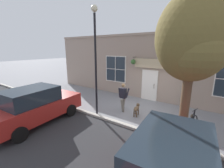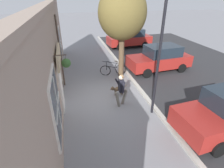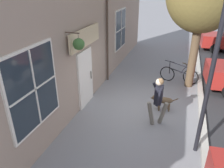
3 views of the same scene
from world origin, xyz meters
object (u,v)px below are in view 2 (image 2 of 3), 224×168
at_px(leaning_bicycle, 113,69).
at_px(parked_car_far_end, 130,38).
at_px(dog_on_leash, 118,89).
at_px(street_lamp, 162,35).
at_px(street_tree_by_curb, 124,15).
at_px(pedestrian_walking, 121,88).
at_px(parked_car_mid_block, 160,58).

relative_size(leaning_bicycle, parked_car_far_end, 0.39).
xyz_separation_m(dog_on_leash, street_lamp, (1.13, -1.83, 3.13)).
height_order(street_tree_by_curb, street_lamp, street_lamp).
bearing_deg(street_tree_by_curb, leaning_bicycle, 158.54).
distance_m(street_tree_by_curb, street_lamp, 4.28).
xyz_separation_m(pedestrian_walking, parked_car_far_end, (3.82, 9.80, -0.09)).
xyz_separation_m(dog_on_leash, parked_car_far_end, (3.73, 8.89, 0.49)).
height_order(parked_car_mid_block, parked_car_far_end, same).
xyz_separation_m(street_tree_by_curb, parked_car_mid_block, (2.76, 0.20, -2.89)).
height_order(dog_on_leash, parked_car_mid_block, parked_car_mid_block).
bearing_deg(street_lamp, dog_on_leash, 121.72).
bearing_deg(parked_car_mid_block, parked_car_far_end, 90.17).
xyz_separation_m(pedestrian_walking, dog_on_leash, (0.09, 0.90, -0.58)).
xyz_separation_m(pedestrian_walking, street_lamp, (1.22, -0.92, 2.56)).
bearing_deg(dog_on_leash, pedestrian_walking, -95.97).
distance_m(pedestrian_walking, leaning_bicycle, 3.66).
relative_size(parked_car_far_end, street_lamp, 0.81).
xyz_separation_m(dog_on_leash, street_tree_by_curb, (0.99, 2.45, 3.38)).
xyz_separation_m(leaning_bicycle, street_lamp, (0.70, -4.49, 3.15)).
distance_m(parked_car_mid_block, street_lamp, 5.82).
distance_m(parked_car_far_end, street_lamp, 11.34).
bearing_deg(pedestrian_walking, street_lamp, -36.97).
relative_size(pedestrian_walking, parked_car_mid_block, 0.37).
distance_m(street_tree_by_curb, leaning_bicycle, 3.45).
height_order(dog_on_leash, street_tree_by_curb, street_tree_by_curb).
bearing_deg(parked_car_mid_block, pedestrian_walking, -137.24).
distance_m(leaning_bicycle, street_lamp, 5.53).
distance_m(dog_on_leash, leaning_bicycle, 2.70).
xyz_separation_m(parked_car_mid_block, parked_car_far_end, (-0.02, 6.25, 0.00)).
relative_size(dog_on_leash, parked_car_mid_block, 0.22).
relative_size(pedestrian_walking, dog_on_leash, 1.66).
xyz_separation_m(pedestrian_walking, parked_car_mid_block, (3.84, 3.55, -0.09)).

